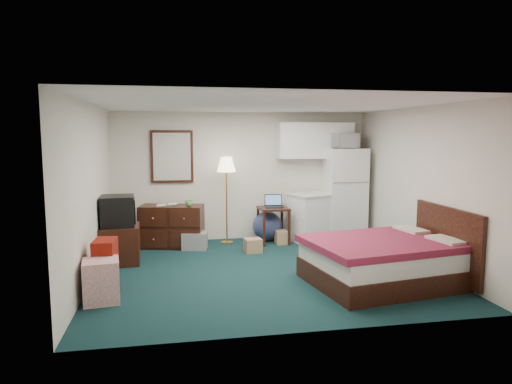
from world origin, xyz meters
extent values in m
cube|color=black|center=(0.00, 0.00, 0.00)|extent=(5.00, 4.50, 0.01)
cube|color=silver|center=(0.00, 0.00, 2.50)|extent=(5.00, 4.50, 0.01)
cube|color=silver|center=(0.00, 2.25, 1.25)|extent=(5.00, 0.01, 2.50)
cube|color=silver|center=(0.00, -2.25, 1.25)|extent=(5.00, 0.01, 2.50)
cube|color=silver|center=(-2.50, 0.00, 1.25)|extent=(0.01, 4.50, 2.50)
cube|color=silver|center=(2.50, 0.00, 1.25)|extent=(0.01, 4.50, 2.50)
sphere|color=navy|center=(0.46, 1.96, 0.29)|extent=(0.67, 0.67, 0.58)
imported|color=white|center=(1.98, 1.85, 1.98)|extent=(0.59, 0.42, 0.36)
imported|color=#907458|center=(-1.64, 1.78, 0.89)|extent=(0.17, 0.03, 0.23)
imported|color=#907458|center=(-1.45, 1.87, 0.89)|extent=(0.17, 0.05, 0.23)
imported|color=#5F9950|center=(-1.06, 1.59, 0.84)|extent=(0.16, 0.14, 0.14)
camera|label=1|loc=(-1.36, -6.63, 2.05)|focal=32.00mm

